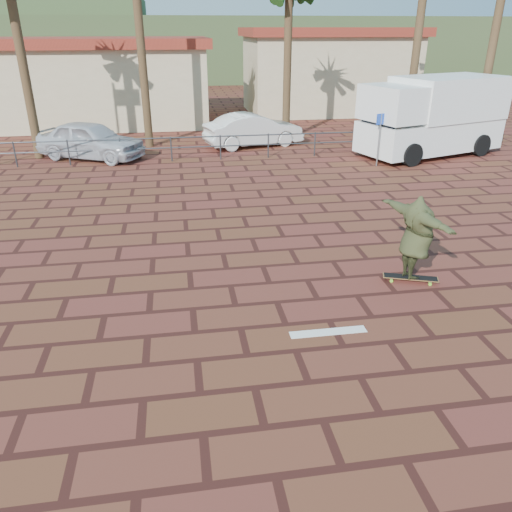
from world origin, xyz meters
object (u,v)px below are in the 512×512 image
at_px(skateboarder, 416,238).
at_px(car_silver, 90,140).
at_px(longboard, 410,278).
at_px(campervan, 433,115).
at_px(car_white, 254,130).

distance_m(skateboarder, car_silver, 15.06).
relative_size(longboard, campervan, 0.18).
relative_size(campervan, car_white, 1.48).
xyz_separation_m(car_silver, car_white, (7.01, 1.33, -0.03)).
distance_m(skateboarder, campervan, 12.58).
bearing_deg(car_silver, skateboarder, -119.21).
relative_size(car_silver, car_white, 1.01).
height_order(longboard, skateboarder, skateboarder).
xyz_separation_m(skateboarder, car_white, (-1.27, 13.90, -0.29)).
bearing_deg(campervan, car_white, 140.42).
relative_size(campervan, car_silver, 1.47).
distance_m(longboard, skateboarder, 0.93).
bearing_deg(campervan, skateboarder, -136.16).
bearing_deg(car_white, campervan, -125.97).
distance_m(campervan, car_silver, 14.29).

